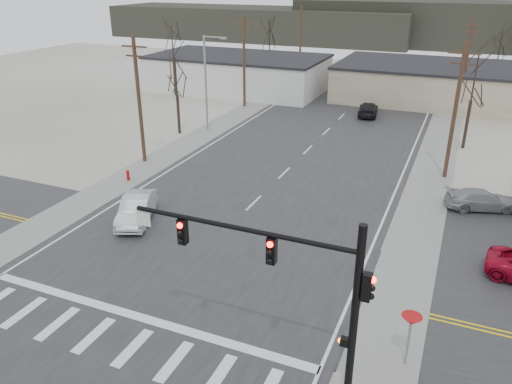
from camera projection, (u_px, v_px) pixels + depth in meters
ground at (195, 261)px, 26.90m from camera, size 140.00×140.00×0.00m
main_road at (289, 169)px, 39.52m from camera, size 18.00×110.00×0.05m
cross_road at (195, 261)px, 26.89m from camera, size 90.00×10.00×0.04m
sidewalk_left at (201, 136)px, 47.53m from camera, size 3.00×90.00×0.06m
sidewalk_right at (434, 167)px, 39.93m from camera, size 3.00×90.00×0.06m
traffic_signal_mast at (301, 280)px, 16.97m from camera, size 8.95×0.43×7.20m
fire_hydrant at (128, 175)px, 37.11m from camera, size 0.24×0.24×0.87m
yield_sign at (411, 322)px, 19.00m from camera, size 0.80×0.80×2.35m
building_left_far at (238, 73)px, 65.41m from camera, size 22.30×12.30×4.50m
building_right_far at (450, 84)px, 59.50m from camera, size 26.30×14.30×4.30m
upole_left_b at (139, 99)px, 39.02m from camera, size 2.20×0.30×10.00m
upole_left_c at (244, 61)px, 55.86m from camera, size 2.20×0.30×10.00m
upole_left_d at (300, 40)px, 72.70m from camera, size 2.20×0.30×10.00m
upole_right_a at (455, 110)px, 35.83m from camera, size 2.20×0.30×10.00m
upole_right_b at (466, 63)px, 54.36m from camera, size 2.20×0.30×10.00m
streetlight_main at (207, 78)px, 47.25m from camera, size 2.40×0.25×9.00m
tree_left_near at (176, 79)px, 46.29m from camera, size 3.30×3.30×7.35m
tree_right_mid at (474, 81)px, 41.92m from camera, size 3.74×3.74×8.33m
tree_left_far at (269, 37)px, 68.12m from camera, size 3.96×3.96×8.82m
tree_right_far at (500, 48)px, 63.06m from camera, size 3.52×3.52×7.84m
tree_left_mid at (172, 44)px, 60.88m from camera, size 3.96×3.96×8.82m
hill_left at (258, 23)px, 115.50m from camera, size 70.00×18.00×7.00m
hill_center at (494, 26)px, 100.55m from camera, size 80.00×18.00×9.00m
sedan_crossing at (136, 209)px, 30.95m from camera, size 3.36×5.07×1.58m
car_far_a at (368, 109)px, 53.96m from camera, size 2.60×5.06×1.40m
car_far_b at (379, 77)px, 70.44m from camera, size 1.83×4.05×1.35m
car_parked_silver at (481, 200)px, 32.55m from camera, size 4.82×3.19×1.30m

